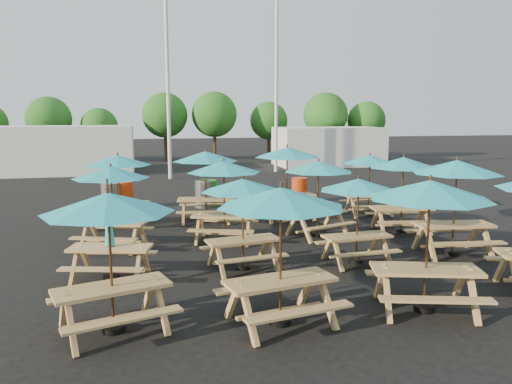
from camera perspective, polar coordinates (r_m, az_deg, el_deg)
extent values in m
plane|color=black|center=(14.25, 1.33, -5.29)|extent=(120.00, 120.00, 0.00)
cube|color=#A87F4B|center=(8.44, -16.14, -10.47)|extent=(1.93, 1.21, 0.06)
cube|color=#A87F4B|center=(7.94, -14.85, -13.91)|extent=(1.80, 0.78, 0.04)
cube|color=#A87F4B|center=(9.15, -17.09, -10.92)|extent=(1.80, 0.78, 0.04)
cylinder|color=black|center=(8.69, -15.94, -14.78)|extent=(0.36, 0.36, 0.10)
cylinder|color=brown|center=(8.32, -16.27, -7.79)|extent=(0.04, 0.04, 2.31)
cone|color=teal|center=(8.10, -16.56, -1.18)|extent=(2.60, 2.60, 0.32)
cube|color=#A87F4B|center=(11.03, -16.34, -6.14)|extent=(1.81, 1.06, 0.06)
cube|color=#A87F4B|center=(10.53, -17.32, -8.44)|extent=(1.71, 0.65, 0.04)
cube|color=#A87F4B|center=(11.67, -15.33, -6.66)|extent=(1.71, 0.65, 0.04)
cylinder|color=black|center=(11.21, -16.19, -9.36)|extent=(0.34, 0.34, 0.09)
cylinder|color=brown|center=(10.93, -16.42, -4.18)|extent=(0.04, 0.04, 2.17)
cone|color=teal|center=(10.86, -16.51, -2.23)|extent=(0.21, 0.21, 1.42)
cube|color=#A87F4B|center=(13.49, -16.02, -3.38)|extent=(1.84, 1.20, 0.06)
cube|color=#A87F4B|center=(12.99, -17.04, -5.14)|extent=(1.70, 0.80, 0.04)
cube|color=#A87F4B|center=(14.11, -14.98, -3.95)|extent=(1.70, 0.80, 0.04)
cylinder|color=black|center=(13.64, -15.90, -6.08)|extent=(0.34, 0.34, 0.10)
cylinder|color=brown|center=(13.41, -16.09, -1.75)|extent=(0.04, 0.04, 2.19)
cone|color=teal|center=(13.28, -16.26, 2.18)|extent=(2.51, 2.51, 0.30)
cube|color=#A87F4B|center=(16.12, -15.31, -1.29)|extent=(1.83, 0.85, 0.06)
cube|color=#A87F4B|center=(15.54, -15.59, -2.74)|extent=(1.79, 0.41, 0.04)
cube|color=#A87F4B|center=(16.81, -14.97, -1.86)|extent=(1.79, 0.41, 0.04)
cylinder|color=black|center=(16.25, -15.21, -3.65)|extent=(0.35, 0.35, 0.10)
cylinder|color=brown|center=(16.06, -15.37, 0.13)|extent=(0.04, 0.04, 2.27)
cone|color=teal|center=(15.95, -15.51, 3.53)|extent=(2.22, 2.22, 0.32)
cube|color=#A87F4B|center=(8.41, 2.80, -10.09)|extent=(1.94, 1.07, 0.06)
cube|color=#A87F4B|center=(7.96, 5.06, -13.51)|extent=(1.85, 0.62, 0.04)
cube|color=#A87F4B|center=(9.08, 0.81, -10.61)|extent=(1.85, 0.62, 0.04)
cylinder|color=black|center=(8.67, 2.76, -14.49)|extent=(0.37, 0.37, 0.10)
cylinder|color=brown|center=(8.29, 2.82, -7.35)|extent=(0.04, 0.04, 2.35)
cone|color=teal|center=(8.07, 2.87, -0.59)|extent=(2.49, 2.49, 0.33)
cube|color=#A87F4B|center=(11.32, -1.50, -5.52)|extent=(1.72, 0.90, 0.05)
cube|color=#A87F4B|center=(10.85, -0.37, -7.61)|extent=(1.65, 0.49, 0.04)
cube|color=#A87F4B|center=(11.93, -2.51, -6.08)|extent=(1.65, 0.49, 0.04)
cylinder|color=black|center=(11.49, -1.49, -8.56)|extent=(0.33, 0.33, 0.09)
cylinder|color=brown|center=(11.23, -1.51, -3.68)|extent=(0.04, 0.04, 2.09)
cone|color=teal|center=(11.07, -1.52, 0.79)|extent=(2.16, 2.16, 0.29)
cube|color=#A87F4B|center=(13.78, -3.64, -2.70)|extent=(1.89, 1.19, 0.06)
cube|color=#A87F4B|center=(13.22, -4.06, -4.47)|extent=(1.75, 0.77, 0.04)
cube|color=#A87F4B|center=(14.46, -3.24, -3.29)|extent=(1.75, 0.77, 0.04)
cylinder|color=black|center=(13.93, -3.61, -5.43)|extent=(0.35, 0.35, 0.10)
cylinder|color=brown|center=(13.71, -3.66, -1.06)|extent=(0.04, 0.04, 2.25)
cone|color=teal|center=(13.57, -3.70, 2.90)|extent=(2.55, 2.55, 0.31)
cube|color=#A87F4B|center=(16.29, -5.74, -0.83)|extent=(1.91, 0.97, 0.06)
cube|color=#A87F4B|center=(15.69, -5.78, -2.30)|extent=(1.85, 0.52, 0.04)
cube|color=#A87F4B|center=(17.00, -5.67, -1.43)|extent=(1.85, 0.52, 0.04)
cylinder|color=black|center=(16.43, -5.70, -3.24)|extent=(0.37, 0.37, 0.10)
cylinder|color=brown|center=(16.23, -5.76, 0.62)|extent=(0.04, 0.04, 2.34)
cone|color=teal|center=(16.12, -5.82, 4.09)|extent=(2.38, 2.38, 0.32)
cube|color=#A87F4B|center=(9.43, 18.84, -8.38)|extent=(2.00, 1.21, 0.06)
cube|color=#A87F4B|center=(8.90, 19.94, -11.52)|extent=(1.87, 0.76, 0.04)
cube|color=#A87F4B|center=(10.15, 17.71, -8.87)|extent=(1.87, 0.76, 0.04)
cylinder|color=black|center=(9.66, 18.62, -12.45)|extent=(0.37, 0.37, 0.10)
cylinder|color=brown|center=(9.31, 18.97, -5.87)|extent=(0.05, 0.05, 2.39)
cone|color=teal|center=(9.12, 19.29, 0.27)|extent=(2.65, 2.65, 0.33)
cube|color=#A87F4B|center=(12.00, 11.46, -4.96)|extent=(1.63, 0.72, 0.05)
cube|color=#A87F4B|center=(11.57, 12.78, -6.84)|extent=(1.60, 0.33, 0.04)
cube|color=#A87F4B|center=(12.56, 10.18, -5.50)|extent=(1.60, 0.33, 0.04)
cylinder|color=black|center=(12.16, 11.38, -7.75)|extent=(0.32, 0.32, 0.09)
cylinder|color=brown|center=(11.92, 11.52, -3.27)|extent=(0.04, 0.04, 2.03)
cone|color=teal|center=(11.77, 11.65, 0.82)|extent=(1.95, 1.95, 0.28)
cube|color=#A87F4B|center=(14.41, 7.05, -2.31)|extent=(1.85, 1.20, 0.06)
cube|color=#A87F4B|center=(13.99, 8.66, -3.84)|extent=(1.70, 0.80, 0.04)
cube|color=#A87F4B|center=(14.95, 5.50, -2.96)|extent=(1.70, 0.80, 0.04)
cylinder|color=black|center=(14.55, 7.00, -4.86)|extent=(0.34, 0.34, 0.10)
cylinder|color=brown|center=(14.34, 7.08, -0.77)|extent=(0.04, 0.04, 2.20)
cone|color=teal|center=(14.21, 7.15, 2.92)|extent=(2.52, 2.52, 0.31)
cube|color=#A87F4B|center=(16.75, 3.53, -0.42)|extent=(1.96, 0.90, 0.06)
cube|color=#A87F4B|center=(16.16, 4.40, -1.88)|extent=(1.92, 0.42, 0.04)
cube|color=#A87F4B|center=(17.44, 2.70, -1.06)|extent=(1.92, 0.42, 0.04)
cylinder|color=black|center=(16.88, 3.50, -2.87)|extent=(0.38, 0.38, 0.11)
cylinder|color=brown|center=(16.68, 3.54, 1.05)|extent=(0.05, 0.05, 2.44)
cone|color=teal|center=(16.57, 3.58, 4.58)|extent=(2.37, 2.37, 0.34)
cube|color=#A87F4B|center=(13.36, 21.63, -3.48)|extent=(1.96, 0.96, 0.06)
cube|color=#A87F4B|center=(12.83, 22.96, -5.44)|extent=(1.90, 0.49, 0.04)
cube|color=#A87F4B|center=(14.02, 20.28, -4.10)|extent=(1.90, 0.49, 0.04)
cylinder|color=black|center=(13.52, 21.46, -6.46)|extent=(0.38, 0.38, 0.10)
cylinder|color=brown|center=(13.28, 21.74, -1.67)|extent=(0.05, 0.05, 2.40)
cone|color=teal|center=(13.14, 21.99, 2.68)|extent=(2.41, 2.41, 0.33)
cube|color=#A87F4B|center=(15.44, 16.30, -1.77)|extent=(1.86, 0.96, 0.06)
cube|color=#A87F4B|center=(14.90, 17.10, -3.31)|extent=(1.79, 0.52, 0.04)
cube|color=#A87F4B|center=(16.09, 15.48, -2.35)|extent=(1.79, 0.52, 0.04)
cylinder|color=black|center=(15.58, 16.19, -4.23)|extent=(0.35, 0.35, 0.10)
cylinder|color=brown|center=(15.37, 16.37, -0.29)|extent=(0.04, 0.04, 2.27)
cone|color=teal|center=(15.26, 16.52, 3.25)|extent=(2.33, 2.33, 0.32)
cube|color=#A87F4B|center=(17.81, 12.76, -0.40)|extent=(1.70, 0.76, 0.06)
cube|color=#A87F4B|center=(17.30, 13.46, -1.60)|extent=(1.67, 0.35, 0.04)
cube|color=#A87F4B|center=(18.42, 12.05, -0.92)|extent=(1.67, 0.35, 0.04)
cylinder|color=black|center=(17.92, 12.69, -2.41)|extent=(0.33, 0.33, 0.09)
cylinder|color=brown|center=(17.76, 12.80, 0.80)|extent=(0.04, 0.04, 2.12)
cone|color=teal|center=(17.66, 12.90, 3.67)|extent=(2.04, 2.04, 0.29)
cylinder|color=red|center=(19.33, -14.74, -0.31)|extent=(0.62, 0.62, 0.99)
cylinder|color=gray|center=(19.09, -16.36, -0.49)|extent=(0.62, 0.62, 0.99)
cylinder|color=gray|center=(18.93, -6.04, -0.26)|extent=(0.62, 0.62, 0.99)
cylinder|color=#1E8818|center=(19.19, -5.45, -0.12)|extent=(0.62, 0.62, 0.99)
cylinder|color=red|center=(19.89, 4.97, 0.20)|extent=(0.62, 0.62, 0.99)
cylinder|color=silver|center=(27.55, -10.10, 13.98)|extent=(0.20, 0.20, 12.00)
cylinder|color=silver|center=(30.54, 2.35, 13.60)|extent=(0.20, 0.20, 12.00)
cube|color=silver|center=(31.82, -21.10, 4.53)|extent=(8.00, 4.00, 2.80)
cube|color=silver|center=(34.75, 8.22, 5.19)|extent=(7.00, 4.00, 2.60)
cylinder|color=#382314|center=(37.93, -22.41, 4.56)|extent=(0.24, 0.24, 2.14)
sphere|color=#1E5919|center=(37.85, -22.59, 7.72)|extent=(3.11, 3.11, 3.11)
cylinder|color=#382314|center=(37.28, -17.35, 4.49)|extent=(0.24, 0.24, 1.78)
sphere|color=#1E5919|center=(37.19, -17.48, 7.17)|extent=(2.59, 2.59, 2.59)
cylinder|color=#382314|center=(38.23, -10.28, 5.25)|extent=(0.24, 0.24, 2.31)
sphere|color=#1E5919|center=(38.16, -10.37, 8.63)|extent=(3.36, 3.36, 3.36)
cylinder|color=#382314|center=(38.10, -4.73, 5.37)|extent=(0.24, 0.24, 2.35)
sphere|color=#1E5919|center=(38.03, -4.78, 8.82)|extent=(3.41, 3.41, 3.41)
cylinder|color=#382314|center=(39.34, 1.46, 5.27)|extent=(0.24, 0.24, 2.02)
sphere|color=#1E5919|center=(39.27, 1.47, 8.15)|extent=(2.94, 2.94, 2.94)
cylinder|color=#382314|center=(38.83, 7.88, 5.37)|extent=(0.24, 0.24, 2.32)
sphere|color=#1E5919|center=(38.76, 7.95, 8.72)|extent=(3.38, 3.38, 3.38)
cylinder|color=#382314|center=(40.17, 12.42, 5.15)|extent=(0.24, 0.24, 2.03)
sphere|color=#1E5919|center=(40.10, 12.51, 7.98)|extent=(2.95, 2.95, 2.95)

